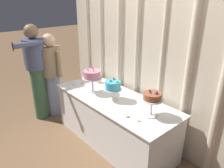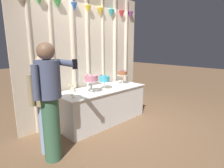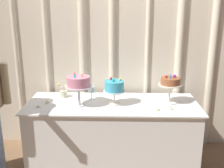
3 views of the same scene
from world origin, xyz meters
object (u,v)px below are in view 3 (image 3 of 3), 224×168
(cake_display_center, at_px, (114,87))
(flower_vase, at_px, (63,93))
(cake_display_rightmost, at_px, (170,83))
(cake_display_leftmost, at_px, (79,83))
(cake_table, at_px, (112,132))
(tealight_near_right, at_px, (157,110))
(tealight_far_left, at_px, (38,107))
(tealight_far_right, at_px, (171,109))
(tealight_near_left, at_px, (47,102))
(wine_glass, at_px, (91,90))

(cake_display_center, xyz_separation_m, flower_vase, (-0.63, 0.24, -0.15))
(cake_display_rightmost, bearing_deg, cake_display_leftmost, -172.84)
(cake_table, relative_size, tealight_near_right, 38.67)
(cake_display_rightmost, bearing_deg, tealight_far_left, -172.55)
(cake_display_leftmost, relative_size, cake_display_center, 1.25)
(flower_vase, height_order, tealight_far_right, flower_vase)
(cake_display_leftmost, bearing_deg, tealight_near_left, 167.88)
(tealight_near_right, bearing_deg, flower_vase, 158.95)
(cake_table, height_order, flower_vase, flower_vase)
(cake_display_center, relative_size, flower_vase, 1.81)
(cake_display_rightmost, bearing_deg, tealight_near_right, -123.98)
(cake_display_rightmost, relative_size, tealight_near_left, 7.13)
(tealight_far_left, bearing_deg, cake_table, 11.44)
(tealight_far_left, xyz_separation_m, tealight_far_right, (1.46, -0.02, 0.00))
(wine_glass, bearing_deg, tealight_far_right, -19.28)
(tealight_far_right, bearing_deg, tealight_near_right, -167.93)
(cake_display_center, xyz_separation_m, tealight_far_left, (-0.84, -0.13, -0.20))
(flower_vase, bearing_deg, wine_glass, -12.25)
(cake_display_leftmost, height_order, flower_vase, cake_display_leftmost)
(cake_display_leftmost, distance_m, wine_glass, 0.30)
(cake_display_rightmost, height_order, tealight_far_right, cake_display_rightmost)
(tealight_far_left, bearing_deg, tealight_near_left, 64.83)
(cake_display_center, bearing_deg, tealight_far_right, -13.50)
(tealight_far_right, bearing_deg, cake_display_center, 166.50)
(cake_table, height_order, cake_display_rightmost, cake_display_rightmost)
(cake_table, relative_size, cake_display_center, 6.42)
(cake_table, bearing_deg, tealight_far_right, -16.27)
(tealight_near_left, relative_size, tealight_far_right, 1.10)
(cake_display_rightmost, relative_size, flower_vase, 1.99)
(tealight_near_right, bearing_deg, cake_display_center, 158.83)
(tealight_far_left, bearing_deg, cake_display_rightmost, 7.45)
(cake_display_leftmost, relative_size, tealight_far_right, 8.88)
(cake_display_center, bearing_deg, flower_vase, 159.05)
(cake_display_center, height_order, flower_vase, cake_display_center)
(tealight_far_right, bearing_deg, wine_glass, 160.72)
(cake_display_center, bearing_deg, cake_table, 120.46)
(flower_vase, relative_size, tealight_far_right, 3.94)
(cake_table, height_order, tealight_far_left, tealight_far_left)
(tealight_far_left, bearing_deg, cake_display_leftmost, 8.09)
(cake_display_leftmost, xyz_separation_m, cake_display_rightmost, (1.02, 0.13, -0.04))
(cake_display_leftmost, bearing_deg, cake_display_rightmost, 7.16)
(cake_table, xyz_separation_m, wine_glass, (-0.25, 0.13, 0.49))
(cake_display_rightmost, relative_size, tealight_near_right, 6.63)
(tealight_near_left, xyz_separation_m, tealight_near_right, (1.24, -0.20, 0.00))
(flower_vase, xyz_separation_m, tealight_near_right, (1.10, -0.42, -0.04))
(tealight_near_left, bearing_deg, cake_table, 1.52)
(cake_display_center, bearing_deg, cake_display_rightmost, 5.91)
(flower_vase, bearing_deg, tealight_near_right, -21.05)
(wine_glass, xyz_separation_m, tealight_near_right, (0.74, -0.35, -0.11))
(wine_glass, relative_size, tealight_near_left, 3.32)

